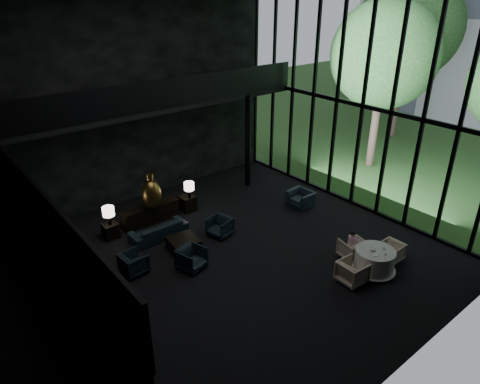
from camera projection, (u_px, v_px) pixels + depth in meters
floor at (213, 266)px, 13.52m from camera, size 14.00×12.00×0.02m
wall_back at (116, 104)px, 15.97m from camera, size 14.00×0.04×8.00m
wall_front at (404, 234)px, 7.59m from camera, size 14.00×0.04×8.00m
curtain_wall at (363, 106)px, 15.74m from camera, size 0.20×12.00×8.00m
mezzanine_back at (153, 105)px, 15.84m from camera, size 12.00×2.00×0.25m
railing_left at (7, 170)px, 8.68m from camera, size 0.06×12.00×1.00m
railing_back at (165, 94)px, 14.88m from camera, size 12.00×0.06×1.00m
column_ne at (248, 142)px, 18.17m from camera, size 0.24×0.24×4.00m
tree_near at (385, 55)px, 18.90m from camera, size 4.80×4.80×7.65m
tree_far at (409, 28)px, 22.82m from camera, size 5.60×5.60×8.80m
console at (150, 214)px, 15.86m from camera, size 2.19×0.50×0.70m
bronze_urn at (151, 194)px, 15.28m from camera, size 0.73×0.73×1.35m
side_table_left at (111, 231)px, 14.92m from camera, size 0.49×0.49×0.54m
table_lamp_left at (108, 212)px, 14.55m from camera, size 0.41×0.41×0.68m
side_table_right at (188, 203)px, 16.74m from camera, size 0.56×0.56×0.61m
table_lamp_right at (189, 187)px, 16.28m from camera, size 0.39×0.39×0.65m
sofa at (158, 228)px, 14.85m from camera, size 1.96×0.59×0.76m
lounge_armchair_west at (134, 262)px, 13.04m from camera, size 0.71×0.75×0.72m
lounge_armchair_east at (220, 226)px, 15.01m from camera, size 0.83×0.87×0.75m
lounge_armchair_south at (192, 257)px, 13.23m from camera, size 0.93×0.89×0.79m
window_armchair at (301, 197)px, 17.07m from camera, size 0.59×0.87×0.74m
coffee_table at (184, 244)px, 14.26m from camera, size 1.05×1.05×0.42m
dining_table at (374, 262)px, 13.12m from camera, size 1.36×1.36×0.75m
dining_chair_north at (352, 248)px, 13.75m from camera, size 0.82×0.79×0.71m
dining_chair_east at (391, 252)px, 13.67m from camera, size 0.56×0.60×0.61m
dining_chair_west at (352, 271)px, 12.61m from camera, size 0.74×0.79×0.77m
child at (352, 239)px, 13.59m from camera, size 0.25×0.25×0.55m
plate_a at (374, 254)px, 12.74m from camera, size 0.31×0.31×0.02m
plate_b at (373, 246)px, 13.15m from camera, size 0.29×0.29×0.01m
saucer at (384, 249)px, 12.99m from camera, size 0.15×0.15×0.01m
coffee_cup at (384, 247)px, 13.01m from camera, size 0.11×0.11×0.06m
cereal_bowl at (373, 250)px, 12.89m from camera, size 0.17×0.17×0.09m
cream_pot at (386, 254)px, 12.71m from camera, size 0.07×0.07×0.07m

